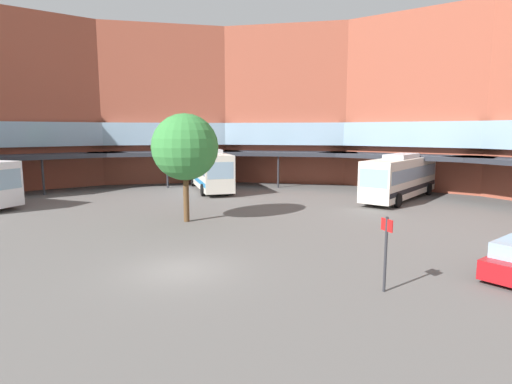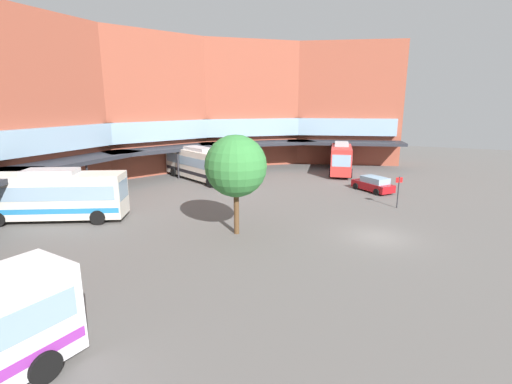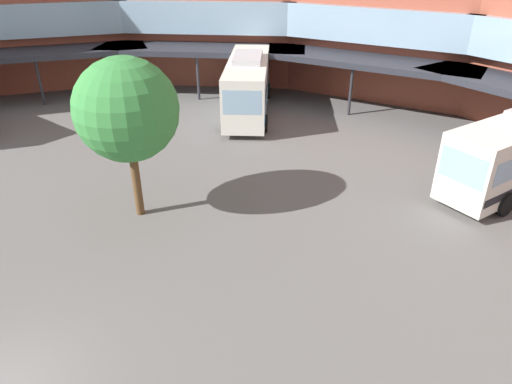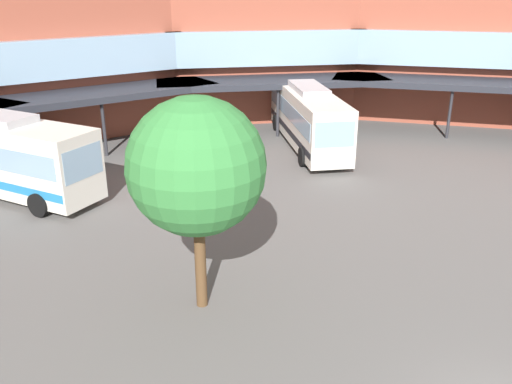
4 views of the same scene
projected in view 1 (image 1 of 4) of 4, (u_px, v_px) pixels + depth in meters
name	position (u px, v px, depth m)	size (l,w,h in m)	color
ground_plane	(180.00, 270.00, 17.55)	(115.87, 115.87, 0.00)	#605E5B
station_building	(271.00, 105.00, 37.51)	(73.43, 36.46, 16.97)	#9E4C38
bus_0	(210.00, 170.00, 40.90)	(7.17, 10.52, 4.01)	silver
bus_2	(401.00, 176.00, 35.42)	(7.33, 11.60, 3.85)	silver
plaza_tree	(185.00, 147.00, 26.29)	(4.18, 4.18, 6.85)	brown
stop_sign_post	(386.00, 246.00, 14.97)	(0.36, 0.52, 2.76)	#2D2D33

